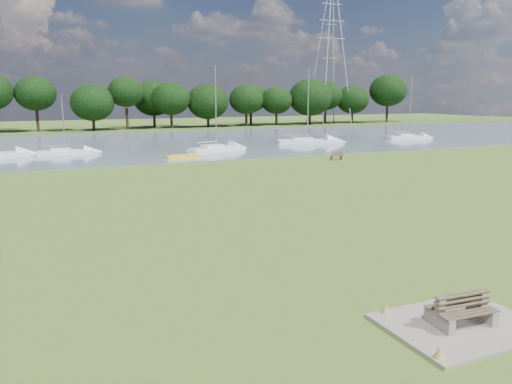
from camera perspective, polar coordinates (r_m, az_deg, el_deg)
name	(u,v)px	position (r m, az deg, el deg)	size (l,w,h in m)	color
ground	(259,217)	(26.67, 0.36, -2.83)	(220.00, 220.00, 0.00)	olive
river	(128,145)	(66.80, -14.45, 5.26)	(220.00, 40.00, 0.10)	slate
far_bank	(100,130)	(96.45, -17.36, 6.81)	(220.00, 20.00, 0.40)	#4C6626
concrete_pad	(460,325)	(15.62, 22.30, -13.88)	(4.20, 3.20, 0.10)	gray
bench_pair	(461,310)	(15.45, 22.42, -12.40)	(1.84, 1.17, 0.95)	gray
riverbank_bench	(337,156)	(50.22, 9.21, 4.09)	(1.28, 0.40, 0.79)	brown
kayak	(183,156)	(51.28, -8.37, 4.05)	(3.34, 0.78, 0.33)	yellow
pylon	(331,35)	(110.83, 8.58, 17.32)	(7.03, 4.93, 29.35)	#ACADAF
tree_line	(87,95)	(92.03, -18.72, 10.42)	(137.71, 8.63, 10.44)	black
sailboat_0	(408,136)	(75.12, 16.98, 6.14)	(6.36, 2.88, 8.92)	silver
sailboat_1	(216,147)	(56.36, -4.61, 5.11)	(6.96, 3.82, 9.45)	silver
sailboat_5	(65,151)	(57.40, -21.02, 4.42)	(5.79, 1.65, 6.33)	silver
sailboat_6	(307,140)	(65.85, 5.82, 5.93)	(8.04, 4.43, 9.61)	silver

